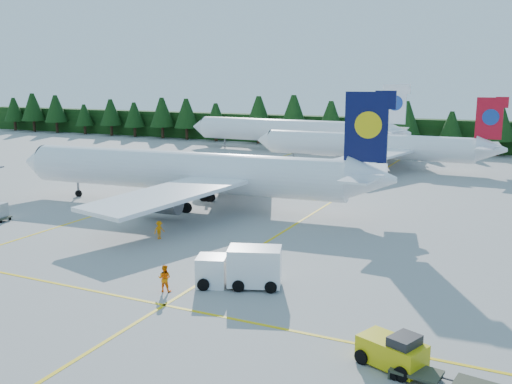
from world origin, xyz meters
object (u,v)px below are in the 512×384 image
at_px(service_truck, 239,267).
at_px(airliner_navy, 176,171).
at_px(airliner_red, 362,146).
at_px(baggage_tug, 393,351).

bearing_deg(service_truck, airliner_navy, 112.72).
distance_m(airliner_navy, airliner_red, 37.96).
bearing_deg(service_truck, airliner_red, 77.14).
bearing_deg(airliner_navy, baggage_tug, -46.27).
distance_m(airliner_navy, service_truck, 26.46).
relative_size(airliner_red, service_truck, 6.40).
height_order(airliner_red, baggage_tug, airliner_red).
height_order(airliner_navy, airliner_red, airliner_navy).
relative_size(airliner_red, baggage_tug, 10.75).
distance_m(airliner_red, baggage_tug, 65.06).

